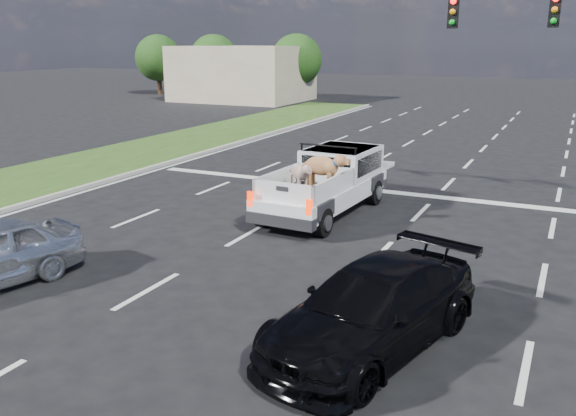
% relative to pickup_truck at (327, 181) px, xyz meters
% --- Properties ---
extents(ground, '(160.00, 160.00, 0.00)m').
position_rel_pickup_truck_xyz_m(ground, '(0.68, -6.81, -0.92)').
color(ground, black).
rests_on(ground, ground).
extents(road_markings, '(17.75, 60.00, 0.01)m').
position_rel_pickup_truck_xyz_m(road_markings, '(0.68, -0.25, -0.92)').
color(road_markings, silver).
rests_on(road_markings, ground).
extents(grass_median_left, '(5.00, 60.00, 0.10)m').
position_rel_pickup_truck_xyz_m(grass_median_left, '(-10.82, -0.81, -0.87)').
color(grass_median_left, '#264615').
rests_on(grass_median_left, ground).
extents(curb_left, '(0.15, 60.00, 0.14)m').
position_rel_pickup_truck_xyz_m(curb_left, '(-8.37, -0.81, -0.85)').
color(curb_left, '#A39E96').
rests_on(curb_left, ground).
extents(building_left, '(10.00, 8.00, 4.40)m').
position_rel_pickup_truck_xyz_m(building_left, '(-19.32, 29.19, 1.28)').
color(building_left, '#C3B495').
rests_on(building_left, ground).
extents(tree_far_a, '(4.20, 4.20, 5.40)m').
position_rel_pickup_truck_xyz_m(tree_far_a, '(-29.32, 31.19, 2.37)').
color(tree_far_a, '#332114').
rests_on(tree_far_a, ground).
extents(tree_far_b, '(4.20, 4.20, 5.40)m').
position_rel_pickup_truck_xyz_m(tree_far_b, '(-23.32, 31.19, 2.37)').
color(tree_far_b, '#332114').
rests_on(tree_far_b, ground).
extents(tree_far_c, '(4.20, 4.20, 5.40)m').
position_rel_pickup_truck_xyz_m(tree_far_c, '(-15.32, 31.19, 2.37)').
color(tree_far_c, '#332114').
rests_on(tree_far_c, ground).
extents(pickup_truck, '(2.21, 5.31, 1.95)m').
position_rel_pickup_truck_xyz_m(pickup_truck, '(0.00, 0.00, 0.00)').
color(pickup_truck, black).
rests_on(pickup_truck, ground).
extents(black_coupe, '(2.99, 4.90, 1.33)m').
position_rel_pickup_truck_xyz_m(black_coupe, '(3.63, -7.09, -0.26)').
color(black_coupe, black).
rests_on(black_coupe, ground).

